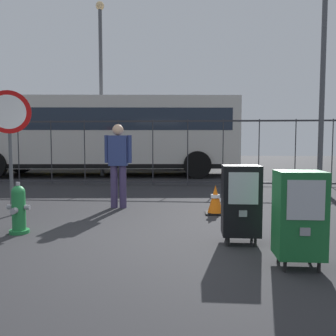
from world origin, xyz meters
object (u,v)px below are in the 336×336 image
at_px(street_light_near_left, 324,44).
at_px(newspaper_box_primary, 299,214).
at_px(stop_sign, 9,126).
at_px(bus_far, 109,135).
at_px(pedestrian, 118,161).
at_px(traffic_cone, 215,200).
at_px(bus_near, 101,132).
at_px(street_light_far_left, 101,76).
at_px(newspaper_box_secondary, 241,200).
at_px(fire_hydrant, 19,209).

bearing_deg(street_light_near_left, newspaper_box_primary, -110.86).
bearing_deg(stop_sign, bus_far, 95.33).
relative_size(pedestrian, bus_far, 0.16).
bearing_deg(traffic_cone, bus_near, 119.40).
bearing_deg(street_light_far_left, pedestrian, -72.39).
bearing_deg(traffic_cone, stop_sign, -173.78).
distance_m(newspaper_box_primary, street_light_far_left, 11.21).
relative_size(bus_near, street_light_far_left, 1.62).
relative_size(pedestrian, traffic_cone, 3.15).
bearing_deg(newspaper_box_secondary, street_light_near_left, 62.21).
relative_size(bus_near, bus_far, 1.01).
distance_m(newspaper_box_primary, bus_far, 15.17).
xyz_separation_m(newspaper_box_primary, street_light_far_left, (-4.66, 9.65, 3.28)).
distance_m(bus_far, street_light_far_left, 5.01).
relative_size(bus_far, street_light_near_left, 1.54).
relative_size(fire_hydrant, street_light_far_left, 0.11).
distance_m(fire_hydrant, newspaper_box_primary, 3.80).
bearing_deg(street_light_near_left, stop_sign, -149.07).
bearing_deg(street_light_near_left, bus_far, 135.67).
height_order(fire_hydrant, bus_near, bus_near).
relative_size(bus_far, street_light_far_left, 1.60).
distance_m(traffic_cone, street_light_far_left, 8.76).
distance_m(pedestrian, bus_near, 7.07).
height_order(stop_sign, traffic_cone, stop_sign).
bearing_deg(bus_far, bus_near, -77.91).
distance_m(traffic_cone, bus_near, 8.36).
relative_size(fire_hydrant, bus_far, 0.07).
height_order(traffic_cone, bus_near, bus_near).
height_order(stop_sign, street_light_far_left, street_light_far_left).
height_order(newspaper_box_secondary, bus_near, bus_near).
distance_m(pedestrian, street_light_far_left, 7.39).
bearing_deg(newspaper_box_primary, bus_far, 111.19).
bearing_deg(street_light_far_left, stop_sign, -87.73).
bearing_deg(stop_sign, traffic_cone, 6.22).
distance_m(fire_hydrant, pedestrian, 2.37).
distance_m(stop_sign, pedestrian, 2.07).
bearing_deg(traffic_cone, fire_hydrant, -151.49).
bearing_deg(street_light_far_left, newspaper_box_primary, -64.24).
height_order(newspaper_box_primary, newspaper_box_secondary, same).
xyz_separation_m(fire_hydrant, pedestrian, (1.02, 2.05, 0.60)).
height_order(fire_hydrant, bus_far, bus_far).
height_order(fire_hydrant, newspaper_box_primary, newspaper_box_primary).
xyz_separation_m(newspaper_box_secondary, pedestrian, (-2.12, 2.34, 0.38)).
distance_m(stop_sign, bus_far, 11.85).
bearing_deg(bus_near, pedestrian, -77.28).
bearing_deg(stop_sign, fire_hydrant, -57.83).
xyz_separation_m(bus_near, street_light_near_left, (7.17, -3.49, 2.29)).
distance_m(newspaper_box_primary, traffic_cone, 2.82).
relative_size(bus_near, street_light_near_left, 1.55).
bearing_deg(newspaper_box_secondary, pedestrian, 132.16).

